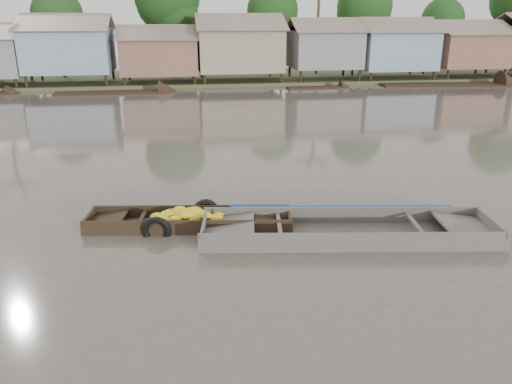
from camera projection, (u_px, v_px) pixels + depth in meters
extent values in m
plane|color=#4C453A|center=(283.00, 228.00, 12.73)|extent=(120.00, 120.00, 0.00)
cube|color=#384723|center=(206.00, 79.00, 43.50)|extent=(120.00, 12.00, 0.50)
cube|color=gray|center=(69.00, 50.00, 37.83)|extent=(6.20, 5.20, 3.20)
cube|color=brown|center=(62.00, 22.00, 35.84)|extent=(6.60, 3.02, 1.28)
cube|color=brown|center=(70.00, 22.00, 38.46)|extent=(6.60, 3.02, 1.28)
cube|color=brown|center=(159.00, 56.00, 38.96)|extent=(5.80, 4.60, 2.70)
cube|color=brown|center=(157.00, 33.00, 37.21)|extent=(6.20, 2.67, 1.14)
cube|color=brown|center=(158.00, 32.00, 39.52)|extent=(6.20, 2.67, 1.14)
cube|color=gray|center=(239.00, 50.00, 39.72)|extent=(6.50, 5.30, 3.30)
cube|color=brown|center=(241.00, 22.00, 37.69)|extent=(6.90, 3.08, 1.31)
cube|color=brown|center=(237.00, 22.00, 40.36)|extent=(6.90, 3.08, 1.31)
cube|color=slate|center=(324.00, 49.00, 40.75)|extent=(5.40, 4.70, 2.90)
cube|color=brown|center=(330.00, 25.00, 38.93)|extent=(5.80, 2.73, 1.17)
cube|color=brown|center=(321.00, 25.00, 41.30)|extent=(5.80, 2.73, 1.17)
cube|color=gray|center=(394.00, 50.00, 41.64)|extent=(6.00, 5.00, 3.10)
cube|color=brown|center=(403.00, 25.00, 39.72)|extent=(6.40, 2.90, 1.24)
cube|color=brown|center=(389.00, 24.00, 42.24)|extent=(6.40, 2.90, 1.24)
cube|color=brown|center=(466.00, 50.00, 42.60)|extent=(5.70, 4.90, 2.80)
cube|color=brown|center=(478.00, 27.00, 40.75)|extent=(6.10, 2.85, 1.21)
cube|color=brown|center=(460.00, 27.00, 43.22)|extent=(6.10, 2.85, 1.21)
cylinder|color=#473323|center=(62.00, 50.00, 41.89)|extent=(0.28, 0.28, 4.90)
sphere|color=#113513|center=(57.00, 15.00, 40.97)|extent=(4.20, 4.20, 4.20)
cylinder|color=#473323|center=(169.00, 41.00, 42.03)|extent=(0.28, 0.28, 6.30)
cylinder|color=#473323|center=(272.00, 46.00, 44.43)|extent=(0.28, 0.28, 5.25)
sphere|color=#113513|center=(272.00, 11.00, 43.44)|extent=(4.50, 4.50, 4.50)
cylinder|color=#473323|center=(362.00, 44.00, 44.59)|extent=(0.28, 0.28, 5.60)
sphere|color=#113513|center=(365.00, 6.00, 43.53)|extent=(4.80, 4.80, 4.80)
cylinder|color=#473323|center=(439.00, 49.00, 46.85)|extent=(0.28, 0.28, 4.55)
sphere|color=#113513|center=(443.00, 20.00, 45.99)|extent=(3.90, 3.90, 3.90)
cylinder|color=#473323|center=(318.00, 30.00, 44.08)|extent=(0.24, 0.24, 8.00)
cube|color=black|center=(190.00, 228.00, 12.88)|extent=(5.19, 1.68, 0.08)
cube|color=black|center=(192.00, 213.00, 13.34)|extent=(5.19, 0.87, 0.48)
cube|color=black|center=(187.00, 230.00, 12.29)|extent=(5.19, 0.87, 0.48)
cube|color=black|center=(289.00, 221.00, 12.85)|extent=(0.22, 1.13, 0.46)
cube|color=black|center=(272.00, 219.00, 12.82)|extent=(1.01, 1.09, 0.18)
cube|color=black|center=(90.00, 222.00, 12.78)|extent=(0.22, 1.13, 0.46)
cube|color=black|center=(107.00, 220.00, 12.77)|extent=(1.01, 1.09, 0.18)
cube|color=black|center=(142.00, 218.00, 12.77)|extent=(0.25, 1.09, 0.05)
cube|color=black|center=(237.00, 218.00, 12.80)|extent=(0.25, 1.09, 0.05)
ellipsoid|color=yellow|center=(185.00, 213.00, 12.99)|extent=(0.37, 0.28, 0.21)
ellipsoid|color=yellow|center=(202.00, 215.00, 12.71)|extent=(0.42, 0.32, 0.24)
ellipsoid|color=yellow|center=(159.00, 219.00, 12.74)|extent=(0.46, 0.35, 0.26)
ellipsoid|color=yellow|center=(167.00, 215.00, 12.81)|extent=(0.39, 0.29, 0.22)
ellipsoid|color=yellow|center=(182.00, 213.00, 12.87)|extent=(0.40, 0.30, 0.23)
ellipsoid|color=yellow|center=(195.00, 218.00, 12.61)|extent=(0.39, 0.30, 0.22)
ellipsoid|color=yellow|center=(157.00, 217.00, 12.89)|extent=(0.41, 0.31, 0.23)
ellipsoid|color=yellow|center=(195.00, 212.00, 12.70)|extent=(0.46, 0.35, 0.26)
ellipsoid|color=yellow|center=(164.00, 224.00, 12.54)|extent=(0.44, 0.33, 0.25)
ellipsoid|color=yellow|center=(175.00, 220.00, 12.53)|extent=(0.35, 0.26, 0.20)
ellipsoid|color=yellow|center=(162.00, 224.00, 12.54)|extent=(0.45, 0.34, 0.25)
ellipsoid|color=yellow|center=(216.00, 219.00, 12.66)|extent=(0.42, 0.32, 0.24)
ellipsoid|color=yellow|center=(180.00, 211.00, 12.77)|extent=(0.43, 0.33, 0.24)
ellipsoid|color=yellow|center=(165.00, 221.00, 12.60)|extent=(0.40, 0.31, 0.23)
ellipsoid|color=yellow|center=(156.00, 222.00, 12.76)|extent=(0.35, 0.27, 0.20)
ellipsoid|color=yellow|center=(181.00, 215.00, 12.68)|extent=(0.42, 0.32, 0.24)
ellipsoid|color=yellow|center=(184.00, 213.00, 12.93)|extent=(0.40, 0.31, 0.23)
ellipsoid|color=yellow|center=(205.00, 216.00, 12.61)|extent=(0.36, 0.27, 0.20)
ellipsoid|color=yellow|center=(219.00, 214.00, 12.97)|extent=(0.44, 0.34, 0.25)
ellipsoid|color=yellow|center=(192.00, 216.00, 12.66)|extent=(0.41, 0.31, 0.23)
ellipsoid|color=yellow|center=(171.00, 214.00, 12.80)|extent=(0.45, 0.34, 0.26)
ellipsoid|color=yellow|center=(192.00, 224.00, 12.51)|extent=(0.37, 0.28, 0.21)
ellipsoid|color=yellow|center=(200.00, 213.00, 13.08)|extent=(0.39, 0.30, 0.22)
ellipsoid|color=yellow|center=(156.00, 226.00, 12.52)|extent=(0.36, 0.27, 0.20)
ellipsoid|color=yellow|center=(223.00, 225.00, 12.51)|extent=(0.38, 0.29, 0.21)
ellipsoid|color=yellow|center=(162.00, 221.00, 12.61)|extent=(0.45, 0.34, 0.26)
ellipsoid|color=yellow|center=(213.00, 215.00, 13.04)|extent=(0.39, 0.30, 0.22)
ellipsoid|color=yellow|center=(191.00, 211.00, 12.81)|extent=(0.35, 0.26, 0.20)
ellipsoid|color=yellow|center=(201.00, 213.00, 13.12)|extent=(0.38, 0.29, 0.21)
ellipsoid|color=yellow|center=(185.00, 215.00, 12.60)|extent=(0.43, 0.33, 0.24)
ellipsoid|color=yellow|center=(181.00, 211.00, 13.01)|extent=(0.36, 0.27, 0.20)
ellipsoid|color=yellow|center=(188.00, 213.00, 12.86)|extent=(0.43, 0.33, 0.24)
cylinder|color=#3F6626|center=(171.00, 212.00, 12.72)|extent=(0.04, 0.04, 0.17)
cylinder|color=#3F6626|center=(196.00, 212.00, 12.73)|extent=(0.04, 0.04, 0.17)
cylinder|color=#3F6626|center=(215.00, 211.00, 12.73)|extent=(0.04, 0.04, 0.17)
torus|color=black|center=(206.00, 212.00, 13.41)|extent=(0.74, 0.26, 0.72)
torus|color=black|center=(157.00, 231.00, 12.21)|extent=(0.75, 0.27, 0.74)
cube|color=#46423C|center=(347.00, 239.00, 12.27)|extent=(7.15, 2.47, 0.08)
cube|color=#46423C|center=(342.00, 217.00, 13.00)|extent=(7.11, 1.16, 0.57)
cube|color=#46423C|center=(355.00, 245.00, 11.38)|extent=(7.11, 1.16, 0.57)
cube|color=#46423C|center=(490.00, 229.00, 12.23)|extent=(0.30, 1.74, 0.54)
cube|color=#46423C|center=(466.00, 227.00, 12.20)|extent=(1.41, 1.66, 0.23)
cube|color=#46423C|center=(204.00, 230.00, 12.15)|extent=(0.30, 1.74, 0.54)
cube|color=#46423C|center=(229.00, 228.00, 12.13)|extent=(1.41, 1.66, 0.23)
cube|color=#46423C|center=(279.00, 226.00, 12.13)|extent=(0.33, 1.68, 0.05)
cube|color=#46423C|center=(416.00, 225.00, 12.17)|extent=(0.33, 1.68, 0.05)
cube|color=#665E54|center=(347.00, 237.00, 12.26)|extent=(5.47, 2.10, 0.02)
cube|color=#113DAA|center=(342.00, 208.00, 12.98)|extent=(5.74, 0.89, 0.14)
torus|color=olive|center=(404.00, 241.00, 12.00)|extent=(0.40, 0.40, 0.06)
torus|color=olive|center=(404.00, 240.00, 11.99)|extent=(0.32, 0.32, 0.06)
cube|color=black|center=(443.00, 86.00, 39.36)|extent=(9.96, 3.27, 0.35)
cube|color=black|center=(110.00, 94.00, 35.16)|extent=(7.46, 1.70, 0.35)
cube|color=black|center=(315.00, 89.00, 37.74)|extent=(4.35, 1.10, 0.35)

